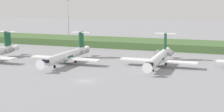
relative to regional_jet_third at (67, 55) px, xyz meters
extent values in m
plane|color=gray|center=(14.60, 11.17, -2.54)|extent=(500.00, 500.00, 0.00)
cube|color=#426033|center=(14.60, 43.82, -1.10)|extent=(320.00, 20.00, 2.87)
cone|color=white|center=(-25.78, 7.40, -0.09)|extent=(2.30, 4.00, 2.29)
cube|color=#195138|center=(-25.78, 4.40, 3.86)|extent=(0.36, 3.20, 5.20)
cube|color=white|center=(-25.78, 4.70, 6.26)|extent=(6.80, 1.80, 0.24)
cylinder|color=gray|center=(-23.53, 2.60, 0.11)|extent=(1.50, 3.40, 1.50)
cylinder|color=white|center=(0.00, -0.59, -0.09)|extent=(2.70, 24.00, 2.70)
cone|color=white|center=(0.00, -14.09, -0.09)|extent=(2.70, 3.00, 2.70)
cone|color=white|center=(0.00, 13.41, -0.09)|extent=(2.30, 4.00, 2.29)
cube|color=black|center=(0.00, -12.19, 0.39)|extent=(2.02, 1.80, 0.90)
cylinder|color=#195138|center=(0.00, -0.59, -0.24)|extent=(2.76, 3.60, 2.76)
cube|color=white|center=(-5.91, -1.59, -0.69)|extent=(11.00, 3.20, 0.36)
cube|color=white|center=(5.90, -1.59, -0.69)|extent=(11.00, 3.20, 0.36)
cube|color=#195138|center=(0.00, 10.41, 3.86)|extent=(0.36, 3.20, 5.20)
cube|color=white|center=(0.00, 10.71, 6.26)|extent=(6.80, 1.80, 0.24)
cylinder|color=gray|center=(-2.25, 8.61, 0.11)|extent=(1.50, 3.40, 1.50)
cylinder|color=gray|center=(2.25, 8.61, 0.11)|extent=(1.50, 3.40, 1.50)
cylinder|color=gray|center=(0.00, -8.03, -1.54)|extent=(0.20, 0.20, 0.65)
cylinder|color=black|center=(0.00, -8.03, -2.09)|extent=(0.30, 0.90, 0.90)
cylinder|color=black|center=(-1.90, 1.81, -2.09)|extent=(0.35, 0.90, 0.90)
cylinder|color=black|center=(1.90, 1.81, -2.09)|extent=(0.35, 0.90, 0.90)
cylinder|color=white|center=(27.99, 4.88, -0.09)|extent=(2.70, 24.00, 2.70)
cone|color=white|center=(27.99, -8.62, -0.09)|extent=(2.70, 3.00, 2.70)
cone|color=white|center=(27.99, 18.88, -0.09)|extent=(2.30, 4.00, 2.29)
cube|color=black|center=(27.99, -6.72, 0.39)|extent=(2.02, 1.80, 0.90)
cylinder|color=#195138|center=(27.99, 4.88, -0.24)|extent=(2.76, 3.60, 2.76)
cube|color=white|center=(22.08, 3.88, -0.69)|extent=(11.00, 3.20, 0.36)
cube|color=white|center=(33.89, 3.88, -0.69)|extent=(11.00, 3.20, 0.36)
cube|color=#195138|center=(27.99, 15.88, 3.86)|extent=(0.36, 3.20, 5.20)
cube|color=white|center=(27.99, 16.18, 6.26)|extent=(6.80, 1.80, 0.24)
cylinder|color=gray|center=(25.74, 14.08, 0.11)|extent=(1.50, 3.40, 1.50)
cylinder|color=gray|center=(30.24, 14.08, 0.11)|extent=(1.50, 3.40, 1.50)
cylinder|color=gray|center=(27.99, -2.56, -1.54)|extent=(0.20, 0.20, 0.65)
cylinder|color=black|center=(27.99, -2.56, -2.09)|extent=(0.30, 0.90, 0.90)
cylinder|color=black|center=(26.09, 7.28, -2.09)|extent=(0.35, 0.90, 0.90)
cylinder|color=black|center=(29.89, 7.28, -2.09)|extent=(0.35, 0.90, 0.90)
cylinder|color=#B2B2B7|center=(-21.30, 42.12, 3.86)|extent=(0.50, 0.50, 12.79)
cylinder|color=#B2B2B7|center=(-21.30, 42.12, 13.70)|extent=(0.28, 0.28, 6.89)
cube|color=#B2B2B7|center=(-21.30, 42.12, 10.66)|extent=(4.40, 0.20, 0.20)
sphere|color=red|center=(-21.30, 42.12, 17.40)|extent=(0.50, 0.50, 0.50)
camera|label=1|loc=(45.35, -85.81, 16.24)|focal=49.79mm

